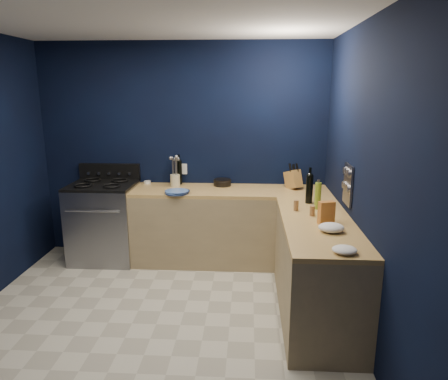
# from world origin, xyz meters

# --- Properties ---
(floor) EXTENTS (3.50, 3.50, 0.02)m
(floor) POSITION_xyz_m (0.00, 0.00, -0.01)
(floor) COLOR #B9B4A2
(floor) RESTS_ON ground
(ceiling) EXTENTS (3.50, 3.50, 0.02)m
(ceiling) POSITION_xyz_m (0.00, 0.00, 2.61)
(ceiling) COLOR silver
(ceiling) RESTS_ON ground
(wall_back) EXTENTS (3.50, 0.02, 2.60)m
(wall_back) POSITION_xyz_m (0.00, 1.76, 1.30)
(wall_back) COLOR black
(wall_back) RESTS_ON ground
(wall_right) EXTENTS (0.02, 3.50, 2.60)m
(wall_right) POSITION_xyz_m (1.76, 0.00, 1.30)
(wall_right) COLOR black
(wall_right) RESTS_ON ground
(wall_front) EXTENTS (3.50, 0.02, 2.60)m
(wall_front) POSITION_xyz_m (0.00, -1.76, 1.30)
(wall_front) COLOR black
(wall_front) RESTS_ON ground
(cab_back) EXTENTS (2.30, 0.63, 0.86)m
(cab_back) POSITION_xyz_m (0.60, 1.44, 0.43)
(cab_back) COLOR #9F8860
(cab_back) RESTS_ON floor
(top_back) EXTENTS (2.30, 0.63, 0.04)m
(top_back) POSITION_xyz_m (0.60, 1.44, 0.88)
(top_back) COLOR olive
(top_back) RESTS_ON cab_back
(cab_right) EXTENTS (0.63, 1.67, 0.86)m
(cab_right) POSITION_xyz_m (1.44, 0.29, 0.43)
(cab_right) COLOR #9F8860
(cab_right) RESTS_ON floor
(top_right) EXTENTS (0.63, 1.67, 0.04)m
(top_right) POSITION_xyz_m (1.44, 0.29, 0.88)
(top_right) COLOR olive
(top_right) RESTS_ON cab_right
(gas_range) EXTENTS (0.76, 0.66, 0.92)m
(gas_range) POSITION_xyz_m (-0.93, 1.42, 0.46)
(gas_range) COLOR gray
(gas_range) RESTS_ON floor
(oven_door) EXTENTS (0.59, 0.02, 0.42)m
(oven_door) POSITION_xyz_m (-0.93, 1.10, 0.45)
(oven_door) COLOR black
(oven_door) RESTS_ON gas_range
(cooktop) EXTENTS (0.76, 0.66, 0.03)m
(cooktop) POSITION_xyz_m (-0.93, 1.42, 0.94)
(cooktop) COLOR black
(cooktop) RESTS_ON gas_range
(backguard) EXTENTS (0.76, 0.06, 0.20)m
(backguard) POSITION_xyz_m (-0.93, 1.72, 1.04)
(backguard) COLOR black
(backguard) RESTS_ON gas_range
(spice_panel) EXTENTS (0.02, 0.28, 0.38)m
(spice_panel) POSITION_xyz_m (1.74, 0.55, 1.18)
(spice_panel) COLOR gray
(spice_panel) RESTS_ON wall_right
(wall_outlet) EXTENTS (0.09, 0.02, 0.13)m
(wall_outlet) POSITION_xyz_m (0.00, 1.74, 1.08)
(wall_outlet) COLOR white
(wall_outlet) RESTS_ON wall_back
(plate_stack) EXTENTS (0.33, 0.33, 0.03)m
(plate_stack) POSITION_xyz_m (0.00, 1.21, 0.92)
(plate_stack) COLOR #336FB0
(plate_stack) RESTS_ON top_back
(ramekin) EXTENTS (0.09, 0.09, 0.03)m
(ramekin) POSITION_xyz_m (-0.45, 1.69, 0.92)
(ramekin) COLOR white
(ramekin) RESTS_ON top_back
(utensil_crock) EXTENTS (0.12, 0.12, 0.14)m
(utensil_crock) POSITION_xyz_m (-0.07, 1.56, 0.97)
(utensil_crock) COLOR beige
(utensil_crock) RESTS_ON top_back
(wine_bottle_back) EXTENTS (0.08, 0.08, 0.29)m
(wine_bottle_back) POSITION_xyz_m (-0.04, 1.68, 1.05)
(wine_bottle_back) COLOR black
(wine_bottle_back) RESTS_ON top_back
(lemon_basket) EXTENTS (0.24, 0.24, 0.08)m
(lemon_basket) POSITION_xyz_m (0.49, 1.63, 0.94)
(lemon_basket) COLOR black
(lemon_basket) RESTS_ON top_back
(knife_block) EXTENTS (0.23, 0.27, 0.26)m
(knife_block) POSITION_xyz_m (1.34, 1.54, 1.01)
(knife_block) COLOR olive
(knife_block) RESTS_ON top_back
(wine_bottle_right) EXTENTS (0.08, 0.08, 0.29)m
(wine_bottle_right) POSITION_xyz_m (1.43, 0.90, 1.05)
(wine_bottle_right) COLOR black
(wine_bottle_right) RESTS_ON top_right
(oil_bottle) EXTENTS (0.07, 0.07, 0.26)m
(oil_bottle) POSITION_xyz_m (1.49, 0.69, 1.03)
(oil_bottle) COLOR olive
(oil_bottle) RESTS_ON top_right
(spice_jar_near) EXTENTS (0.06, 0.06, 0.10)m
(spice_jar_near) POSITION_xyz_m (1.27, 0.62, 0.95)
(spice_jar_near) COLOR olive
(spice_jar_near) RESTS_ON top_right
(spice_jar_far) EXTENTS (0.06, 0.06, 0.09)m
(spice_jar_far) POSITION_xyz_m (1.40, 0.46, 0.95)
(spice_jar_far) COLOR olive
(spice_jar_far) RESTS_ON top_right
(crouton_bag) EXTENTS (0.15, 0.10, 0.20)m
(crouton_bag) POSITION_xyz_m (1.49, 0.22, 1.00)
(crouton_bag) COLOR #B40B1E
(crouton_bag) RESTS_ON top_right
(towel_front) EXTENTS (0.22, 0.19, 0.07)m
(towel_front) POSITION_xyz_m (1.49, 0.02, 0.94)
(towel_front) COLOR white
(towel_front) RESTS_ON top_right
(towel_end) EXTENTS (0.19, 0.17, 0.05)m
(towel_end) POSITION_xyz_m (1.50, -0.44, 0.93)
(towel_end) COLOR white
(towel_end) RESTS_ON top_right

